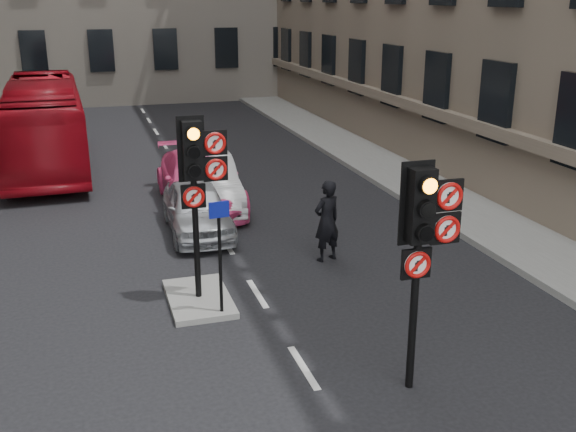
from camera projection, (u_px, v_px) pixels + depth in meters
pavement_right at (416, 179)px, 22.08m from camera, size 3.00×50.00×0.16m
centre_island at (199, 298)px, 13.38m from camera, size 1.20×2.00×0.12m
signal_near at (424, 229)px, 9.71m from camera, size 0.91×0.40×3.58m
signal_far at (198, 169)px, 12.58m from camera, size 0.91×0.40×3.58m
car_silver at (197, 208)px, 17.12m from camera, size 1.61×3.83×1.29m
car_white at (207, 182)px, 19.22m from camera, size 1.72×4.48×1.46m
car_pink at (199, 181)px, 19.29m from camera, size 2.13×5.14×1.48m
bus_red at (44, 123)px, 23.81m from camera, size 2.79×10.77×2.98m
motorcycle at (185, 200)px, 18.22m from camera, size 0.71×1.77×1.03m
motorcyclist at (327, 221)px, 15.21m from camera, size 0.80×0.65×1.89m
info_sign at (220, 242)px, 12.27m from camera, size 0.38×0.12×2.18m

